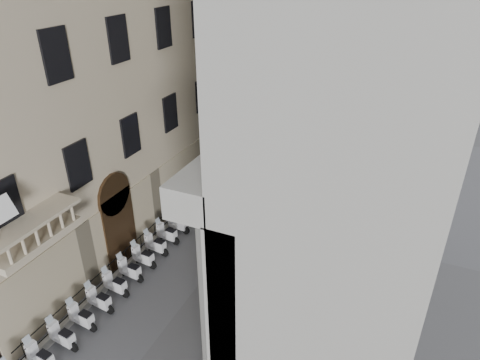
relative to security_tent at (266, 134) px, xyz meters
The scene contains 23 objects.
iron_fence 10.29m from the security_tent, 101.76° to the right, with size 0.30×28.00×1.40m, color black, non-canonical shape.
blue_awning 7.10m from the security_tent, 15.52° to the right, with size 1.60×3.00×3.00m, color navy, non-canonical shape.
flag 22.98m from the security_tent, 94.36° to the right, with size 1.00×1.40×8.20m, color #9E0C11, non-canonical shape.
scooter_2 22.05m from the security_tent, 93.44° to the right, with size 0.56×1.40×1.50m, color silver, non-canonical shape.
scooter_3 20.83m from the security_tent, 93.64° to the right, with size 0.56×1.40×1.50m, color silver, non-canonical shape.
scooter_4 19.61m from the security_tent, 93.87° to the right, with size 0.56×1.40×1.50m, color silver, non-canonical shape.
scooter_5 18.39m from the security_tent, 94.14° to the right, with size 0.56×1.40×1.50m, color silver, non-canonical shape.
scooter_6 17.17m from the security_tent, 94.43° to the right, with size 0.56×1.40×1.50m, color silver, non-canonical shape.
scooter_7 15.96m from the security_tent, 94.78° to the right, with size 0.56×1.40×1.50m, color silver, non-canonical shape.
scooter_8 14.75m from the security_tent, 95.19° to the right, with size 0.56×1.40×1.50m, color silver, non-canonical shape.
scooter_9 13.54m from the security_tent, 95.66° to the right, with size 0.56×1.40×1.50m, color silver, non-canonical shape.
scooter_10 12.34m from the security_tent, 96.24° to the right, with size 0.56×1.40×1.50m, color silver, non-canonical shape.
scooter_11 11.15m from the security_tent, 96.94° to the right, with size 0.56×1.40×1.50m, color silver, non-canonical shape.
barrier_2 18.82m from the security_tent, 72.45° to the right, with size 0.60×2.40×1.10m, color #A8ABB0, non-canonical shape.
barrier_3 16.48m from the security_tent, 69.80° to the right, with size 0.60×2.40×1.10m, color #A8ABB0, non-canonical shape.
barrier_4 14.19m from the security_tent, 66.26° to the right, with size 0.60×2.40×1.10m, color #A8ABB0, non-canonical shape.
barrier_5 11.99m from the security_tent, 61.33° to the right, with size 0.60×2.40×1.10m, color #A8ABB0, non-canonical shape.
security_tent is the anchor object (origin of this frame).
street_lamp 2.66m from the security_tent, 89.87° to the right, with size 2.26×1.06×7.33m.
info_kiosk 10.00m from the security_tent, 93.75° to the right, with size 0.52×0.96×1.96m.
pedestrian_a 7.75m from the security_tent, 54.65° to the right, with size 0.69×0.45×1.89m, color black.
pedestrian_b 9.59m from the security_tent, 56.15° to the left, with size 0.83×0.65×1.71m, color black.
pedestrian_c 8.47m from the security_tent, 81.86° to the left, with size 0.80×0.52×1.64m, color black.
Camera 1 is at (9.13, -3.25, 15.71)m, focal length 32.00 mm.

